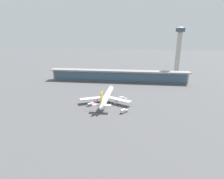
# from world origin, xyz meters

# --- Properties ---
(ground_plane) EXTENTS (1200.00, 1200.00, 0.00)m
(ground_plane) POSITION_xyz_m (0.00, 0.00, 0.00)
(ground_plane) COLOR #515154
(airliner_on_stand) EXTENTS (48.15, 62.48, 16.67)m
(airliner_on_stand) POSITION_xyz_m (-3.15, 1.32, 5.25)
(airliner_on_stand) COLOR white
(airliner_on_stand) RESTS_ON ground
(service_truck_near_nose_white) EXTENTS (6.32, 7.16, 3.10)m
(service_truck_near_nose_white) POSITION_xyz_m (14.45, -21.08, 1.69)
(service_truck_near_nose_white) COLOR silver
(service_truck_near_nose_white) RESTS_ON ground
(service_truck_under_wing_white) EXTENTS (7.46, 2.91, 3.10)m
(service_truck_under_wing_white) POSITION_xyz_m (11.41, 8.49, 1.69)
(service_truck_under_wing_white) COLOR silver
(service_truck_under_wing_white) RESTS_ON ground
(service_truck_mid_apron_red) EXTENTS (7.73, 7.62, 2.95)m
(service_truck_mid_apron_red) POSITION_xyz_m (-15.10, -9.01, 1.71)
(service_truck_mid_apron_red) COLOR #B21E1E
(service_truck_mid_apron_red) RESTS_ON ground
(terminal_building) EXTENTS (183.60, 12.80, 15.20)m
(terminal_building) POSITION_xyz_m (0.00, 80.87, 7.87)
(terminal_building) COLOR #B2ADA3
(terminal_building) RESTS_ON ground
(control_tower) EXTENTS (12.00, 12.00, 76.13)m
(control_tower) POSITION_xyz_m (79.86, 105.00, 41.44)
(control_tower) COLOR #B2ADA3
(control_tower) RESTS_ON ground
(safety_cone_alpha) EXTENTS (0.62, 0.62, 0.70)m
(safety_cone_alpha) POSITION_xyz_m (-18.12, -22.32, 0.32)
(safety_cone_alpha) COLOR orange
(safety_cone_alpha) RESTS_ON ground
(safety_cone_bravo) EXTENTS (0.62, 0.62, 0.70)m
(safety_cone_bravo) POSITION_xyz_m (-14.13, -19.98, 0.32)
(safety_cone_bravo) COLOR orange
(safety_cone_bravo) RESTS_ON ground
(safety_cone_charlie) EXTENTS (0.62, 0.62, 0.70)m
(safety_cone_charlie) POSITION_xyz_m (-15.60, -23.03, 0.32)
(safety_cone_charlie) COLOR orange
(safety_cone_charlie) RESTS_ON ground
(safety_cone_delta) EXTENTS (0.62, 0.62, 0.70)m
(safety_cone_delta) POSITION_xyz_m (-11.47, -18.54, 0.32)
(safety_cone_delta) COLOR orange
(safety_cone_delta) RESTS_ON ground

